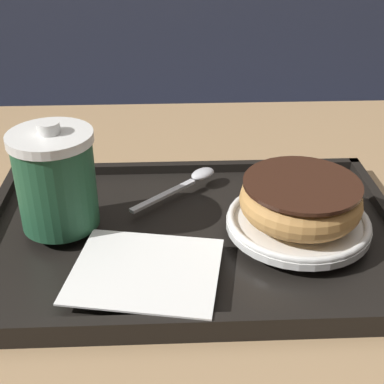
% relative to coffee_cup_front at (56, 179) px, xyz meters
% --- Properties ---
extents(booth_bench, '(1.49, 0.44, 1.00)m').
position_rel_coffee_cup_front_xyz_m(booth_bench, '(0.22, 0.89, -0.51)').
color(booth_bench, '#33384C').
rests_on(booth_bench, ground_plane).
extents(cafe_table, '(0.94, 0.82, 0.74)m').
position_rel_coffee_cup_front_xyz_m(cafe_table, '(0.17, 0.02, -0.25)').
color(cafe_table, tan).
rests_on(cafe_table, ground_plane).
extents(serving_tray, '(0.46, 0.31, 0.02)m').
position_rel_coffee_cup_front_xyz_m(serving_tray, '(0.14, -0.01, -0.07)').
color(serving_tray, black).
rests_on(serving_tray, cafe_table).
extents(napkin_paper, '(0.16, 0.14, 0.00)m').
position_rel_coffee_cup_front_xyz_m(napkin_paper, '(0.09, -0.09, -0.05)').
color(napkin_paper, white).
rests_on(napkin_paper, serving_tray).
extents(coffee_cup_front, '(0.09, 0.09, 0.12)m').
position_rel_coffee_cup_front_xyz_m(coffee_cup_front, '(0.00, 0.00, 0.00)').
color(coffee_cup_front, '#235638').
rests_on(coffee_cup_front, serving_tray).
extents(plate_with_chocolate_donut, '(0.16, 0.16, 0.01)m').
position_rel_coffee_cup_front_xyz_m(plate_with_chocolate_donut, '(0.26, -0.02, -0.05)').
color(plate_with_chocolate_donut, white).
rests_on(plate_with_chocolate_donut, serving_tray).
extents(donut_chocolate_glazed, '(0.13, 0.13, 0.04)m').
position_rel_coffee_cup_front_xyz_m(donut_chocolate_glazed, '(0.26, -0.02, -0.02)').
color(donut_chocolate_glazed, tan).
rests_on(donut_chocolate_glazed, plate_with_chocolate_donut).
extents(spoon, '(0.11, 0.10, 0.01)m').
position_rel_coffee_cup_front_xyz_m(spoon, '(0.15, 0.08, -0.05)').
color(spoon, silver).
rests_on(spoon, serving_tray).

